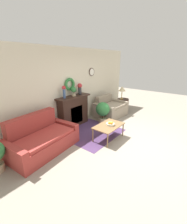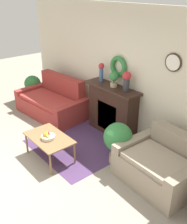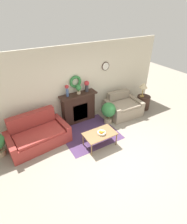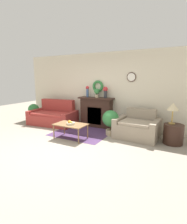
{
  "view_description": "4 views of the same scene",
  "coord_description": "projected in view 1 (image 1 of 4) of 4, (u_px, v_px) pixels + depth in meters",
  "views": [
    {
      "loc": [
        -3.68,
        -1.38,
        2.3
      ],
      "look_at": [
        -0.04,
        1.51,
        0.67
      ],
      "focal_mm": 24.0,
      "sensor_mm": 36.0,
      "label": 1
    },
    {
      "loc": [
        3.5,
        -1.23,
        2.99
      ],
      "look_at": [
        0.22,
        1.51,
        0.91
      ],
      "focal_mm": 42.0,
      "sensor_mm": 36.0,
      "label": 2
    },
    {
      "loc": [
        -2.46,
        -2.62,
        3.75
      ],
      "look_at": [
        -0.03,
        1.47,
        0.79
      ],
      "focal_mm": 28.0,
      "sensor_mm": 36.0,
      "label": 3
    },
    {
      "loc": [
        2.77,
        -3.33,
        1.8
      ],
      "look_at": [
        0.2,
        1.49,
        0.73
      ],
      "focal_mm": 28.0,
      "sensor_mm": 36.0,
      "label": 4
    }
  ],
  "objects": [
    {
      "name": "couch_left",
      "position": [
        42.0,
        139.0,
        3.96
      ],
      "size": [
        1.88,
        1.16,
        0.94
      ],
      "rotation": [
        0.0,
        0.0,
        0.1
      ],
      "color": "#9E332D",
      "rests_on": "ground_plane"
    },
    {
      "name": "potted_plant_on_mantel",
      "position": [
        74.0,
        91.0,
        5.15
      ],
      "size": [
        0.19,
        0.19,
        0.32
      ],
      "color": "tan",
      "rests_on": "fireplace"
    },
    {
      "name": "coffee_table",
      "position": [
        109.0,
        127.0,
        4.47
      ],
      "size": [
        0.96,
        0.59,
        0.45
      ],
      "color": "olive",
      "rests_on": "ground_plane"
    },
    {
      "name": "floor_rug",
      "position": [
        91.0,
        132.0,
        5.01
      ],
      "size": [
        1.8,
        1.69,
        0.01
      ],
      "color": "#4C335B",
      "rests_on": "ground_plane"
    },
    {
      "name": "ground_plane",
      "position": [
        136.0,
        144.0,
        4.29
      ],
      "size": [
        16.0,
        16.0,
        0.0
      ],
      "primitive_type": "plane",
      "color": "gray"
    },
    {
      "name": "side_table_by_loveseat",
      "position": [
        123.0,
        104.0,
        7.12
      ],
      "size": [
        0.53,
        0.53,
        0.55
      ],
      "color": "#331E16",
      "rests_on": "ground_plane"
    },
    {
      "name": "vase_on_mantel_right",
      "position": [
        80.0,
        88.0,
        5.39
      ],
      "size": [
        0.17,
        0.17,
        0.4
      ],
      "color": "#2D2D33",
      "rests_on": "fireplace"
    },
    {
      "name": "wall_back",
      "position": [
        71.0,
        88.0,
        5.35
      ],
      "size": [
        6.8,
        0.16,
        2.7
      ],
      "color": "beige",
      "rests_on": "ground_plane"
    },
    {
      "name": "fruit_bowl",
      "position": [
        110.0,
        124.0,
        4.44
      ],
      "size": [
        0.26,
        0.26,
        0.12
      ],
      "color": "beige",
      "rests_on": "coffee_table"
    },
    {
      "name": "fireplace",
      "position": [
        74.0,
        111.0,
        5.38
      ],
      "size": [
        1.32,
        0.41,
        1.1
      ],
      "color": "#331E16",
      "rests_on": "ground_plane"
    },
    {
      "name": "vase_on_mantel_left",
      "position": [
        64.0,
        91.0,
        4.85
      ],
      "size": [
        0.13,
        0.13,
        0.41
      ],
      "color": "#3D5684",
      "rests_on": "fireplace"
    },
    {
      "name": "table_lamp",
      "position": [
        122.0,
        89.0,
        6.86
      ],
      "size": [
        0.32,
        0.32,
        0.59
      ],
      "color": "#B28E42",
      "rests_on": "side_table_by_loveseat"
    },
    {
      "name": "potted_plant_floor_by_loveseat",
      "position": [
        103.0,
        110.0,
        5.64
      ],
      "size": [
        0.52,
        0.52,
        0.8
      ],
      "color": "tan",
      "rests_on": "ground_plane"
    },
    {
      "name": "loveseat_right",
      "position": [
        110.0,
        109.0,
        6.41
      ],
      "size": [
        1.32,
        1.05,
        0.84
      ],
      "rotation": [
        0.0,
        0.0,
        -0.05
      ],
      "color": "gray",
      "rests_on": "ground_plane"
    }
  ]
}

